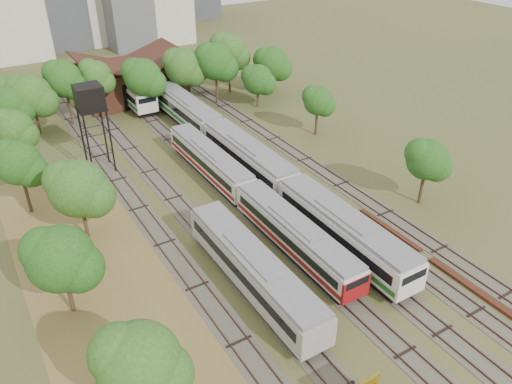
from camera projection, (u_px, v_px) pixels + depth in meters
ground at (386, 309)px, 40.73m from camera, size 240.00×240.00×0.00m
dry_grass_patch at (141, 332)px, 38.56m from camera, size 14.00×60.00×0.04m
tracks at (231, 181)px, 58.71m from camera, size 24.60×80.00×0.19m
railcar_red_set at (248, 194)px, 52.63m from camera, size 2.82×34.57×3.49m
railcar_green_set at (248, 158)px, 59.12m from camera, size 3.26×52.08×4.04m
railcar_rear at (130, 90)px, 79.68m from camera, size 3.25×16.08×4.03m
old_grey_coach at (254, 270)px, 41.66m from camera, size 3.11×18.00×3.85m
water_tower at (89, 100)px, 56.63m from camera, size 3.08×3.08×10.67m
rail_pile_near at (472, 288)px, 42.66m from camera, size 0.61×9.14×0.30m
rail_pile_far at (390, 229)px, 50.13m from camera, size 0.52×8.32×0.27m
maintenance_shed at (131, 80)px, 81.21m from camera, size 16.45×11.55×7.58m
tree_band_left at (55, 200)px, 45.12m from camera, size 9.15×74.15×8.33m
tree_band_far at (166, 70)px, 75.30m from camera, size 42.22×10.30×9.82m
tree_band_right at (318, 106)px, 66.12m from camera, size 5.72×38.05×7.48m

